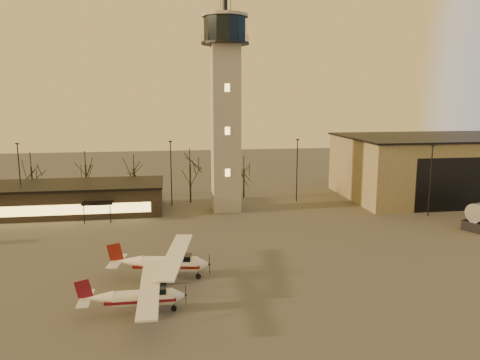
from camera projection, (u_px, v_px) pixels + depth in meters
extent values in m
plane|color=#403E3B|center=(269.00, 291.00, 40.99)|extent=(220.00, 220.00, 0.00)
cube|color=gray|center=(226.00, 130.00, 68.04)|extent=(4.00, 4.00, 24.00)
cylinder|color=black|center=(225.00, 44.00, 65.90)|extent=(6.80, 6.80, 0.30)
cylinder|color=black|center=(225.00, 30.00, 65.57)|extent=(6.00, 6.00, 3.40)
cylinder|color=gray|center=(225.00, 16.00, 65.24)|extent=(6.60, 6.60, 0.40)
cylinder|color=black|center=(225.00, 5.00, 64.99)|extent=(0.70, 0.70, 2.40)
cube|color=#9A8965|center=(435.00, 168.00, 78.65)|extent=(30.00, 20.00, 10.00)
cube|color=black|center=(437.00, 137.00, 77.74)|extent=(30.60, 20.60, 0.30)
cube|color=black|center=(472.00, 184.00, 69.08)|extent=(18.00, 0.10, 8.00)
cube|color=black|center=(75.00, 199.00, 68.40)|extent=(25.00, 10.00, 4.00)
cube|color=black|center=(74.00, 185.00, 68.02)|extent=(25.40, 10.40, 0.30)
cube|color=#FFD059|center=(69.00, 210.00, 63.59)|extent=(22.00, 0.08, 1.40)
cube|color=black|center=(98.00, 203.00, 63.07)|extent=(4.00, 2.00, 0.20)
cylinder|color=black|center=(20.00, 178.00, 68.60)|extent=(0.16, 0.16, 10.00)
cube|color=black|center=(17.00, 144.00, 67.71)|extent=(0.50, 0.25, 0.18)
cylinder|color=black|center=(171.00, 174.00, 71.95)|extent=(0.16, 0.16, 10.00)
cube|color=black|center=(170.00, 141.00, 71.06)|extent=(0.50, 0.25, 0.18)
cylinder|color=black|center=(297.00, 171.00, 75.00)|extent=(0.16, 0.16, 10.00)
cube|color=black|center=(298.00, 140.00, 74.10)|extent=(0.50, 0.25, 0.18)
cylinder|color=black|center=(430.00, 181.00, 65.76)|extent=(0.16, 0.16, 10.00)
cube|color=black|center=(433.00, 146.00, 64.87)|extent=(0.50, 0.25, 0.18)
cylinder|color=black|center=(32.00, 185.00, 74.81)|extent=(0.28, 0.28, 5.74)
cylinder|color=black|center=(135.00, 183.00, 77.29)|extent=(0.28, 0.28, 5.25)
cylinder|color=black|center=(190.00, 183.00, 74.69)|extent=(0.28, 0.28, 6.16)
cylinder|color=black|center=(244.00, 183.00, 78.11)|extent=(0.28, 0.28, 4.97)
cylinder|color=black|center=(86.00, 181.00, 77.99)|extent=(0.28, 0.28, 5.60)
cylinder|color=silver|center=(170.00, 264.00, 43.44)|extent=(5.44, 2.36, 1.49)
cone|color=silver|center=(203.00, 264.00, 43.40)|extent=(1.25, 1.57, 1.42)
cone|color=silver|center=(128.00, 262.00, 43.47)|extent=(2.92, 1.70, 1.26)
cube|color=black|center=(182.00, 259.00, 43.33)|extent=(1.89, 1.47, 0.80)
cube|color=#57110C|center=(167.00, 265.00, 43.45)|extent=(6.35, 2.56, 0.25)
cube|color=silver|center=(176.00, 255.00, 43.28)|extent=(3.82, 12.69, 0.16)
cube|color=silver|center=(117.00, 261.00, 43.46)|extent=(1.65, 3.89, 0.09)
cube|color=#57110C|center=(115.00, 253.00, 43.32)|extent=(1.58, 0.36, 1.94)
cylinder|color=silver|center=(143.00, 298.00, 36.56)|extent=(4.67, 1.35, 1.32)
cone|color=silver|center=(179.00, 296.00, 36.96)|extent=(0.92, 1.26, 1.26)
cone|color=silver|center=(98.00, 299.00, 36.03)|extent=(2.44, 1.13, 1.11)
cube|color=black|center=(156.00, 292.00, 36.63)|extent=(1.53, 1.08, 0.71)
cube|color=#560C19|center=(141.00, 299.00, 36.54)|extent=(5.48, 1.40, 0.22)
cube|color=silver|center=(150.00, 288.00, 36.49)|extent=(1.60, 11.16, 0.14)
cube|color=silver|center=(86.00, 298.00, 35.88)|extent=(0.94, 3.35, 0.08)
cube|color=#560C19|center=(84.00, 290.00, 35.74)|extent=(1.41, 0.09, 1.72)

